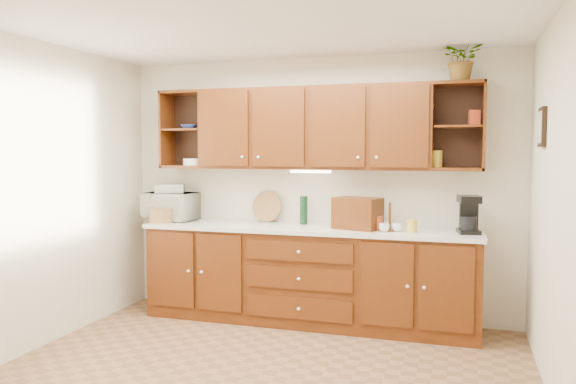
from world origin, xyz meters
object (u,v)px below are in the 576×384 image
Objects in this scene: microwave at (170,206)px; coffee_maker at (469,215)px; bread_box at (358,213)px; potted_plant at (462,59)px.

microwave is 2.99m from coffee_maker.
microwave is at bearing -163.31° from bread_box.
potted_plant is at bearing 132.63° from coffee_maker.
potted_plant reaches higher than coffee_maker.
bread_box is 1.67m from potted_plant.
bread_box is (2.00, -0.08, 0.00)m from microwave.
coffee_maker is at bearing 21.23° from bread_box.
potted_plant is at bearing 1.24° from microwave.
bread_box reaches higher than microwave.
potted_plant is (2.91, 0.02, 1.40)m from microwave.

